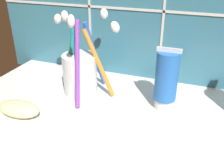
% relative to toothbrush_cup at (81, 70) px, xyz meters
% --- Properties ---
extents(sink_counter, '(0.69, 0.37, 0.02)m').
position_rel_toothbrush_cup_xyz_m(sink_counter, '(0.13, -0.06, -0.06)').
color(sink_counter, silver).
rests_on(sink_counter, ground).
extents(toothbrush_cup, '(0.15, 0.15, 0.18)m').
position_rel_toothbrush_cup_xyz_m(toothbrush_cup, '(0.00, 0.00, 0.00)').
color(toothbrush_cup, silver).
rests_on(toothbrush_cup, sink_counter).
extents(toothpaste_tube, '(0.04, 0.04, 0.12)m').
position_rel_toothbrush_cup_xyz_m(toothpaste_tube, '(0.18, -0.00, 0.01)').
color(toothpaste_tube, white).
rests_on(toothpaste_tube, sink_counter).
extents(soap_bar, '(0.08, 0.04, 0.03)m').
position_rel_toothbrush_cup_xyz_m(soap_bar, '(-0.07, -0.12, -0.04)').
color(soap_bar, beige).
rests_on(soap_bar, sink_counter).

